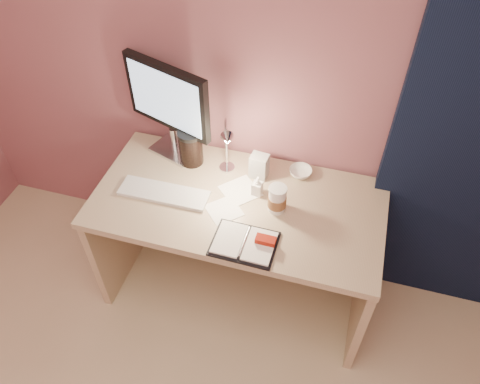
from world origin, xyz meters
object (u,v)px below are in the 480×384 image
(coffee_cup, at_px, (277,200))
(dark_jar, at_px, (191,149))
(desk, at_px, (242,220))
(bowl, at_px, (301,172))
(keyboard, at_px, (164,193))
(monitor, at_px, (169,102))
(planner, at_px, (246,243))
(desk_lamp, at_px, (215,146))
(product_box, at_px, (259,166))
(lotion_bottle, at_px, (257,186))

(coffee_cup, bearing_deg, dark_jar, 157.46)
(desk, bearing_deg, bowl, 36.84)
(desk, height_order, keyboard, keyboard)
(monitor, height_order, planner, monitor)
(desk, height_order, desk_lamp, desk_lamp)
(desk, relative_size, planner, 4.87)
(planner, xyz_separation_m, product_box, (-0.06, 0.44, 0.05))
(dark_jar, bearing_deg, lotion_bottle, -19.17)
(lotion_bottle, relative_size, desk_lamp, 0.31)
(keyboard, height_order, coffee_cup, coffee_cup)
(lotion_bottle, bearing_deg, keyboard, -163.20)
(coffee_cup, relative_size, lotion_bottle, 1.34)
(keyboard, bearing_deg, coffee_cup, 5.11)
(keyboard, bearing_deg, planner, -22.51)
(coffee_cup, distance_m, dark_jar, 0.54)
(desk, xyz_separation_m, coffee_cup, (0.19, -0.07, 0.29))
(lotion_bottle, relative_size, dark_jar, 0.61)
(monitor, bearing_deg, planner, -24.28)
(planner, distance_m, bowl, 0.53)
(keyboard, bearing_deg, product_box, 31.10)
(bowl, distance_m, dark_jar, 0.57)
(coffee_cup, relative_size, bowl, 1.23)
(monitor, distance_m, product_box, 0.54)
(keyboard, xyz_separation_m, desk_lamp, (0.21, 0.18, 0.20))
(keyboard, bearing_deg, desk_lamp, 39.77)
(product_box, bearing_deg, planner, -76.53)
(bowl, height_order, lotion_bottle, lotion_bottle)
(lotion_bottle, xyz_separation_m, dark_jar, (-0.39, 0.13, 0.03))
(monitor, bearing_deg, lotion_bottle, -1.43)
(monitor, relative_size, planner, 1.81)
(coffee_cup, xyz_separation_m, desk_lamp, (-0.34, 0.12, 0.15))
(lotion_bottle, bearing_deg, monitor, 159.48)
(planner, relative_size, dark_jar, 1.67)
(desk, distance_m, keyboard, 0.45)
(lotion_bottle, distance_m, desk_lamp, 0.28)
(keyboard, distance_m, bowl, 0.69)
(bowl, bearing_deg, product_box, -162.30)
(dark_jar, bearing_deg, desk, -23.49)
(desk_lamp, bearing_deg, dark_jar, 132.44)
(coffee_cup, height_order, dark_jar, dark_jar)
(keyboard, bearing_deg, monitor, 100.72)
(bowl, xyz_separation_m, product_box, (-0.20, -0.06, 0.05))
(lotion_bottle, height_order, product_box, product_box)
(monitor, distance_m, bowl, 0.74)
(desk_lamp, bearing_deg, planner, -75.11)
(monitor, relative_size, dark_jar, 3.02)
(monitor, height_order, product_box, monitor)
(desk, height_order, lotion_bottle, lotion_bottle)
(bowl, relative_size, product_box, 0.88)
(monitor, xyz_separation_m, lotion_bottle, (0.50, -0.19, -0.26))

